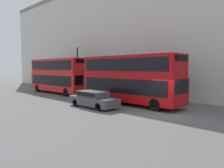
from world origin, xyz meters
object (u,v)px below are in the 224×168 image
bus_leading (129,78)px  pedestrian (135,92)px  car_dark_sedan (93,99)px  bus_second_in_queue (58,74)px

bus_leading → pedestrian: 3.72m
pedestrian → car_dark_sedan: bearing=-175.7°
car_dark_sedan → pedestrian: 6.32m
bus_second_in_queue → pedestrian: bus_second_in_queue is taller
bus_leading → pedestrian: (2.90, 1.64, -1.66)m
bus_leading → car_dark_sedan: (-3.40, 1.17, -1.73)m
bus_leading → bus_second_in_queue: size_ratio=1.00×
bus_second_in_queue → car_dark_sedan: size_ratio=2.17×
car_dark_sedan → bus_leading: bearing=-19.0°
bus_second_in_queue → car_dark_sedan: bus_second_in_queue is taller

